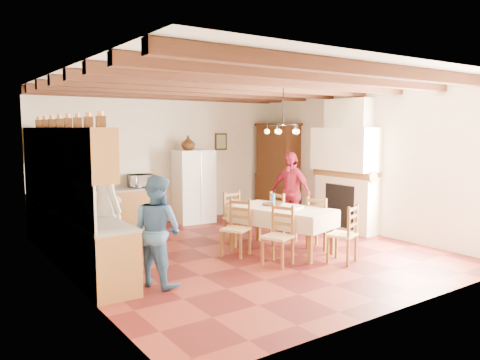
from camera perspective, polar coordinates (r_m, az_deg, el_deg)
name	(u,v)px	position (r m, az deg, el deg)	size (l,w,h in m)	color
floor	(245,252)	(8.43, 0.61, -8.77)	(6.00, 6.50, 0.02)	#4C1414
ceiling	(245,80)	(8.18, 0.64, 12.10)	(6.00, 6.50, 0.02)	silver
wall_back	(164,158)	(10.98, -9.28, 2.67)	(6.00, 0.02, 3.00)	beige
wall_front	(405,187)	(5.84, 19.47, -0.82)	(6.00, 0.02, 3.00)	beige
wall_left	(68,178)	(6.89, -20.26, 0.20)	(0.02, 6.50, 3.00)	beige
wall_right	(361,161)	(10.21, 14.55, 2.28)	(0.02, 6.50, 3.00)	beige
ceiling_beams	(245,86)	(8.17, 0.63, 11.41)	(6.00, 6.30, 0.16)	#3B2013
lower_cabinets_left	(73,237)	(8.14, -19.72, -6.52)	(0.60, 4.30, 0.86)	brown
lower_cabinets_back	(104,212)	(10.25, -16.27, -3.79)	(2.30, 0.60, 0.86)	brown
countertop_left	(72,209)	(8.05, -19.84, -3.39)	(0.62, 4.30, 0.04)	slate
countertop_back	(103,191)	(10.18, -16.35, -1.29)	(2.34, 0.62, 0.04)	slate
backsplash_left	(52,191)	(7.94, -21.91, -1.27)	(0.03, 4.30, 0.60)	beige
backsplash_back	(98,175)	(10.41, -16.90, 0.63)	(2.30, 0.03, 0.60)	beige
upper_cabinets	(61,150)	(7.92, -20.98, 3.47)	(0.35, 4.20, 0.70)	brown
fireplace	(344,166)	(10.13, 12.61, 1.73)	(0.56, 1.60, 2.80)	#EEE9C7
wall_picture	(221,142)	(11.69, -2.35, 4.69)	(0.34, 0.03, 0.42)	black
refrigerator	(194,186)	(10.93, -5.68, -0.75)	(0.84, 0.69, 1.68)	white
hutch	(278,169)	(11.80, 4.64, 1.29)	(0.53, 1.27, 2.30)	#371E0E
dining_table	(282,212)	(8.36, 5.16, -3.92)	(1.38, 1.98, 0.79)	#F2E0CF
chandelier	(283,125)	(8.22, 5.27, 6.74)	(0.47, 0.47, 0.03)	black
chair_left_near	(278,236)	(7.55, 4.61, -6.77)	(0.42, 0.40, 0.96)	brown
chair_left_far	(236,228)	(8.08, -0.54, -5.87)	(0.42, 0.40, 0.96)	brown
chair_right_near	(321,222)	(8.68, 9.83, -5.11)	(0.42, 0.40, 0.96)	brown
chair_right_far	(283,216)	(9.18, 5.30, -4.41)	(0.42, 0.40, 0.96)	brown
chair_end_near	(342,233)	(7.85, 12.36, -6.38)	(0.42, 0.40, 0.96)	brown
chair_end_far	(237,217)	(9.05, -0.32, -4.54)	(0.42, 0.40, 0.96)	brown
person_man	(106,209)	(7.34, -16.00, -3.39)	(0.71, 0.47, 1.96)	silver
person_woman_blue	(157,230)	(6.63, -10.04, -6.07)	(0.75, 0.59, 1.55)	#395F8C
person_woman_red	(291,192)	(9.95, 6.18, -1.45)	(0.99, 0.41, 1.69)	#A8203B
microwave	(140,181)	(10.45, -12.04, -0.09)	(0.51, 0.35, 0.28)	silver
fridge_vase	(188,143)	(10.79, -6.35, 4.52)	(0.32, 0.32, 0.33)	#371E0E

